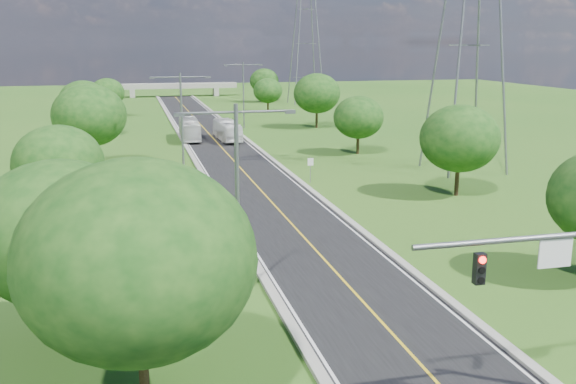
# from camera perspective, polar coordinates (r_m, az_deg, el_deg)

# --- Properties ---
(ground) EXTENTS (260.00, 260.00, 0.00)m
(ground) POSITION_cam_1_polar(r_m,az_deg,el_deg) (80.47, -5.89, 3.89)
(ground) COLOR #2A5A19
(ground) RESTS_ON ground
(road) EXTENTS (8.00, 150.00, 0.06)m
(road) POSITION_cam_1_polar(r_m,az_deg,el_deg) (86.34, -6.46, 4.53)
(road) COLOR black
(road) RESTS_ON ground
(curb_left) EXTENTS (0.50, 150.00, 0.22)m
(curb_left) POSITION_cam_1_polar(r_m,az_deg,el_deg) (85.89, -9.28, 4.45)
(curb_left) COLOR gray
(curb_left) RESTS_ON ground
(curb_right) EXTENTS (0.50, 150.00, 0.22)m
(curb_right) POSITION_cam_1_polar(r_m,az_deg,el_deg) (86.97, -3.68, 4.70)
(curb_right) COLOR gray
(curb_right) RESTS_ON ground
(speed_limit_sign) EXTENTS (0.55, 0.09, 2.40)m
(speed_limit_sign) POSITION_cam_1_polar(r_m,az_deg,el_deg) (59.99, 2.01, 2.32)
(speed_limit_sign) COLOR slate
(speed_limit_sign) RESTS_ON ground
(overpass) EXTENTS (30.00, 3.00, 3.20)m
(overpass) POSITION_cam_1_polar(r_m,az_deg,el_deg) (159.39, -10.06, 9.21)
(overpass) COLOR gray
(overpass) RESTS_ON ground
(streetlight_near_left) EXTENTS (5.90, 0.25, 10.00)m
(streetlight_near_left) POSITION_cam_1_polar(r_m,az_deg,el_deg) (31.84, -4.54, 0.54)
(streetlight_near_left) COLOR slate
(streetlight_near_left) RESTS_ON ground
(streetlight_mid_left) EXTENTS (5.90, 0.25, 10.00)m
(streetlight_mid_left) POSITION_cam_1_polar(r_m,az_deg,el_deg) (64.24, -9.44, 6.79)
(streetlight_mid_left) COLOR slate
(streetlight_mid_left) RESTS_ON ground
(streetlight_far_right) EXTENTS (5.90, 0.25, 10.00)m
(streetlight_far_right) POSITION_cam_1_polar(r_m,az_deg,el_deg) (98.39, -3.98, 9.10)
(streetlight_far_right) COLOR slate
(streetlight_far_right) RESTS_ON ground
(power_tower_near) EXTENTS (9.00, 6.40, 28.00)m
(power_tower_near) POSITION_cam_1_polar(r_m,az_deg,el_deg) (67.32, 15.90, 13.64)
(power_tower_near) COLOR slate
(power_tower_near) RESTS_ON ground
(power_tower_far) EXTENTS (9.00, 6.40, 28.00)m
(power_tower_far) POSITION_cam_1_polar(r_m,az_deg,el_deg) (138.70, 1.60, 13.63)
(power_tower_far) COLOR slate
(power_tower_far) RESTS_ON ground
(tree_la) EXTENTS (7.14, 7.14, 8.30)m
(tree_la) POSITION_cam_1_polar(r_m,az_deg,el_deg) (27.89, -19.57, -3.47)
(tree_la) COLOR black
(tree_la) RESTS_ON ground
(tree_lb) EXTENTS (6.30, 6.30, 7.33)m
(tree_lb) POSITION_cam_1_polar(r_m,az_deg,el_deg) (47.65, -19.74, 2.44)
(tree_lb) COLOR black
(tree_lb) RESTS_ON ground
(tree_lc) EXTENTS (7.56, 7.56, 8.79)m
(tree_lc) POSITION_cam_1_polar(r_m,az_deg,el_deg) (69.17, -17.27, 6.52)
(tree_lc) COLOR black
(tree_lc) RESTS_ON ground
(tree_ld) EXTENTS (6.72, 6.72, 7.82)m
(tree_ld) POSITION_cam_1_polar(r_m,az_deg,el_deg) (93.20, -17.72, 7.68)
(tree_ld) COLOR black
(tree_ld) RESTS_ON ground
(tree_le) EXTENTS (5.88, 5.88, 6.84)m
(tree_le) POSITION_cam_1_polar(r_m,az_deg,el_deg) (117.03, -15.77, 8.50)
(tree_le) COLOR black
(tree_le) RESTS_ON ground
(tree_lf) EXTENTS (7.98, 7.98, 9.28)m
(tree_lf) POSITION_cam_1_polar(r_m,az_deg,el_deg) (21.82, -13.24, -5.91)
(tree_lf) COLOR black
(tree_lf) RESTS_ON ground
(tree_rb) EXTENTS (6.72, 6.72, 7.82)m
(tree_rb) POSITION_cam_1_polar(r_m,az_deg,el_deg) (56.22, 15.00, 4.62)
(tree_rb) COLOR black
(tree_rb) RESTS_ON ground
(tree_rc) EXTENTS (5.88, 5.88, 6.84)m
(tree_rc) POSITION_cam_1_polar(r_m,az_deg,el_deg) (75.78, 6.29, 6.62)
(tree_rc) COLOR black
(tree_rc) RESTS_ON ground
(tree_rd) EXTENTS (7.14, 7.14, 8.30)m
(tree_rd) POSITION_cam_1_polar(r_m,az_deg,el_deg) (99.01, 2.58, 8.75)
(tree_rd) COLOR black
(tree_rd) RESTS_ON ground
(tree_re) EXTENTS (5.46, 5.46, 6.35)m
(tree_re) POSITION_cam_1_polar(r_m,az_deg,el_deg) (121.70, -1.81, 8.99)
(tree_re) COLOR black
(tree_re) RESTS_ON ground
(tree_rf) EXTENTS (6.30, 6.30, 7.33)m
(tree_rf) POSITION_cam_1_polar(r_m,az_deg,el_deg) (141.90, -2.13, 9.84)
(tree_rf) COLOR black
(tree_rf) RESTS_ON ground
(bus_outbound) EXTENTS (2.61, 9.66, 2.67)m
(bus_outbound) POSITION_cam_1_polar(r_m,az_deg,el_deg) (86.37, -5.42, 5.47)
(bus_outbound) COLOR white
(bus_outbound) RESTS_ON road
(bus_inbound) EXTENTS (2.71, 10.17, 2.81)m
(bus_inbound) POSITION_cam_1_polar(r_m,az_deg,el_deg) (87.82, -8.74, 5.55)
(bus_inbound) COLOR silver
(bus_inbound) RESTS_ON road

